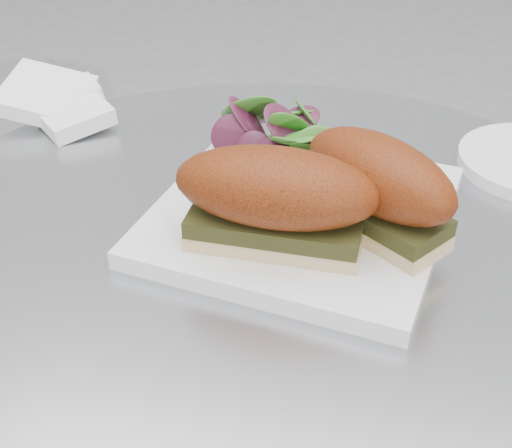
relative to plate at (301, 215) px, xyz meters
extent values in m
cylinder|color=#A2A4A9|center=(-0.02, -0.06, -0.02)|extent=(0.70, 0.70, 0.02)
cube|color=white|center=(0.00, 0.00, 0.00)|extent=(0.27, 0.27, 0.02)
cube|color=#D1BC82|center=(-0.01, -0.06, 0.01)|extent=(0.14, 0.05, 0.01)
cube|color=black|center=(-0.01, -0.06, 0.03)|extent=(0.13, 0.06, 0.01)
ellipsoid|color=maroon|center=(-0.01, -0.06, 0.06)|extent=(0.16, 0.07, 0.06)
cube|color=#D1BC82|center=(0.06, -0.02, 0.01)|extent=(0.13, 0.11, 0.01)
cube|color=black|center=(0.06, -0.02, 0.03)|extent=(0.13, 0.11, 0.01)
ellipsoid|color=maroon|center=(0.06, -0.02, 0.06)|extent=(0.15, 0.13, 0.06)
camera|label=1|loc=(0.08, -0.50, 0.34)|focal=50.00mm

